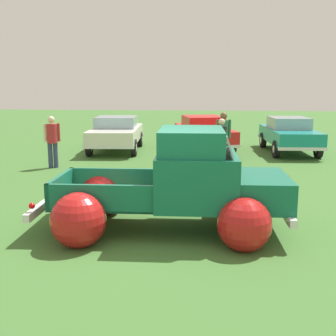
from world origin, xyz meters
name	(u,v)px	position (x,y,z in m)	size (l,w,h in m)	color
ground_plane	(162,229)	(0.00, 0.00, 0.00)	(80.00, 80.00, 0.00)	#3D6B2D
vintage_pickup_truck	(182,191)	(0.39, 0.01, 0.76)	(4.67, 2.86, 1.96)	black
show_car_0	(116,132)	(-2.97, 9.66, 0.78)	(2.22, 4.35, 1.43)	black
show_car_1	(203,132)	(0.67, 10.28, 0.78)	(2.84, 4.83, 1.43)	black
show_car_2	(289,133)	(4.17, 9.93, 0.78)	(2.00, 4.37, 1.43)	black
spectator_0	(221,140)	(1.30, 6.15, 0.94)	(0.47, 0.50, 1.65)	gray
spectator_1	(52,138)	(-4.27, 5.77, 0.98)	(0.53, 0.44, 1.72)	navy
spectator_2	(223,135)	(1.39, 6.92, 1.04)	(0.54, 0.39, 1.81)	gray
lane_cone_0	(289,188)	(2.78, 2.31, 0.31)	(0.36, 0.36, 0.63)	black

